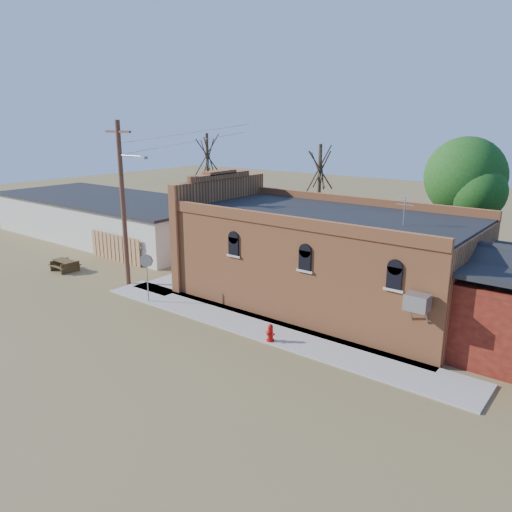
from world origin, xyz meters
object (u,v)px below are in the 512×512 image
Objects in this scene: utility_pole at (123,201)px; trash_barrel at (195,263)px; picnic_table at (65,264)px; brick_bar at (320,257)px; stop_sign at (147,265)px; fire_hydrant at (270,333)px.

utility_pole reaches higher than trash_barrel.
picnic_table is (-5.32, -0.70, -4.33)m from utility_pole.
stop_sign is at bearing -140.66° from brick_bar.
trash_barrel is (-9.93, 5.63, 0.01)m from fire_hydrant.
trash_barrel is at bearing 79.19° from utility_pole.
stop_sign reaches higher than picnic_table.
stop_sign reaches higher than trash_barrel.
stop_sign is (3.08, -1.20, -2.80)m from utility_pole.
brick_bar is at bearing 18.87° from picnic_table.
trash_barrel is 0.46× the size of picnic_table.
fire_hydrant is at bearing -29.53° from trash_barrel.
trash_barrel is (-2.24, 5.62, -1.52)m from stop_sign.
utility_pole reaches higher than fire_hydrant.
stop_sign is at bearing -162.42° from fire_hydrant.
utility_pole is 5.56× the size of picnic_table.
trash_barrel is (0.84, 4.42, -4.32)m from utility_pole.
utility_pole is 12.02× the size of fire_hydrant.
picnic_table is (-16.10, 0.50, -0.01)m from fire_hydrant.
trash_barrel is at bearing 179.17° from brick_bar.
trash_barrel is at bearing 40.32° from picnic_table.
utility_pole is 6.24m from trash_barrel.
picnic_table is at bearing -164.19° from fire_hydrant.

